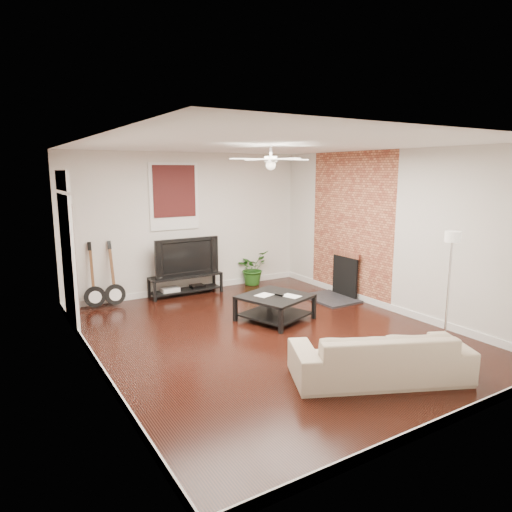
{
  "coord_description": "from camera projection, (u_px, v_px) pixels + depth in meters",
  "views": [
    {
      "loc": [
        -3.58,
        -5.49,
        2.44
      ],
      "look_at": [
        0.0,
        0.4,
        1.15
      ],
      "focal_mm": 31.99,
      "sensor_mm": 36.0,
      "label": 1
    }
  ],
  "objects": [
    {
      "name": "room",
      "position": [
        270.0,
        243.0,
        6.63
      ],
      "size": [
        5.01,
        6.01,
        2.81
      ],
      "color": "black",
      "rests_on": "ground"
    },
    {
      "name": "brick_accent",
      "position": [
        350.0,
        226.0,
        8.74
      ],
      "size": [
        0.02,
        2.2,
        2.8
      ],
      "primitive_type": "cube",
      "color": "brown",
      "rests_on": "floor"
    },
    {
      "name": "fireplace",
      "position": [
        337.0,
        275.0,
        8.77
      ],
      "size": [
        0.8,
        1.1,
        0.92
      ],
      "primitive_type": "cube",
      "color": "black",
      "rests_on": "floor"
    },
    {
      "name": "window_back",
      "position": [
        174.0,
        196.0,
        8.87
      ],
      "size": [
        1.0,
        0.06,
        1.3
      ],
      "primitive_type": "cube",
      "color": "#360F0E",
      "rests_on": "wall_back"
    },
    {
      "name": "door_left",
      "position": [
        69.0,
        250.0,
        7.0
      ],
      "size": [
        0.08,
        1.0,
        2.5
      ],
      "primitive_type": "cube",
      "color": "white",
      "rests_on": "wall_left"
    },
    {
      "name": "tv_stand",
      "position": [
        186.0,
        285.0,
        9.09
      ],
      "size": [
        1.45,
        0.39,
        0.41
      ],
      "primitive_type": "cube",
      "color": "black",
      "rests_on": "floor"
    },
    {
      "name": "tv",
      "position": [
        185.0,
        256.0,
        9.0
      ],
      "size": [
        1.3,
        0.17,
        0.75
      ],
      "primitive_type": "imported",
      "color": "black",
      "rests_on": "tv_stand"
    },
    {
      "name": "coffee_table",
      "position": [
        275.0,
        308.0,
        7.56
      ],
      "size": [
        1.26,
        1.26,
        0.42
      ],
      "primitive_type": "cube",
      "rotation": [
        0.0,
        0.0,
        0.34
      ],
      "color": "black",
      "rests_on": "floor"
    },
    {
      "name": "sofa",
      "position": [
        379.0,
        355.0,
        5.39
      ],
      "size": [
        2.2,
        1.58,
        0.6
      ],
      "primitive_type": "imported",
      "rotation": [
        0.0,
        0.0,
        2.71
      ],
      "color": "beige",
      "rests_on": "floor"
    },
    {
      "name": "floor_lamp",
      "position": [
        448.0,
        293.0,
        6.07
      ],
      "size": [
        0.37,
        0.37,
        1.68
      ],
      "primitive_type": null,
      "rotation": [
        0.0,
        0.0,
        -0.43
      ],
      "color": "silver",
      "rests_on": "floor"
    },
    {
      "name": "potted_plant",
      "position": [
        252.0,
        268.0,
        9.89
      ],
      "size": [
        0.85,
        0.81,
        0.73
      ],
      "primitive_type": "imported",
      "rotation": [
        0.0,
        0.0,
        0.47
      ],
      "color": "#225618",
      "rests_on": "floor"
    },
    {
      "name": "guitar_left",
      "position": [
        93.0,
        276.0,
        8.09
      ],
      "size": [
        0.4,
        0.31,
        1.21
      ],
      "primitive_type": null,
      "rotation": [
        0.0,
        0.0,
        -0.11
      ],
      "color": "black",
      "rests_on": "floor"
    },
    {
      "name": "guitar_right",
      "position": [
        114.0,
        274.0,
        8.24
      ],
      "size": [
        0.38,
        0.27,
        1.21
      ],
      "primitive_type": null,
      "rotation": [
        0.0,
        0.0,
        -0.01
      ],
      "color": "black",
      "rests_on": "floor"
    },
    {
      "name": "ceiling_fan",
      "position": [
        271.0,
        159.0,
        6.41
      ],
      "size": [
        1.24,
        1.24,
        0.32
      ],
      "primitive_type": null,
      "color": "white",
      "rests_on": "ceiling"
    }
  ]
}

